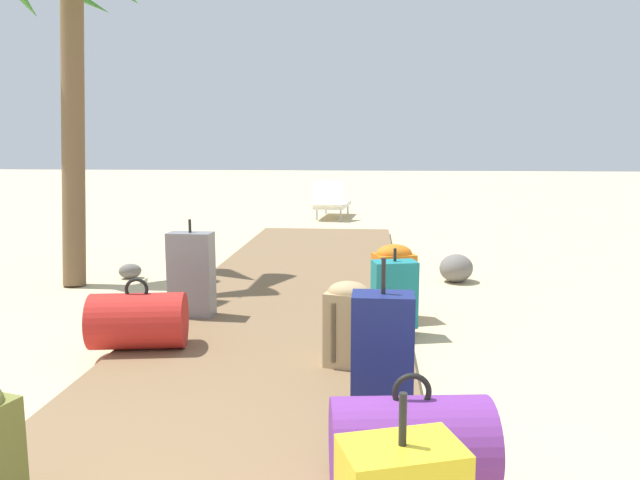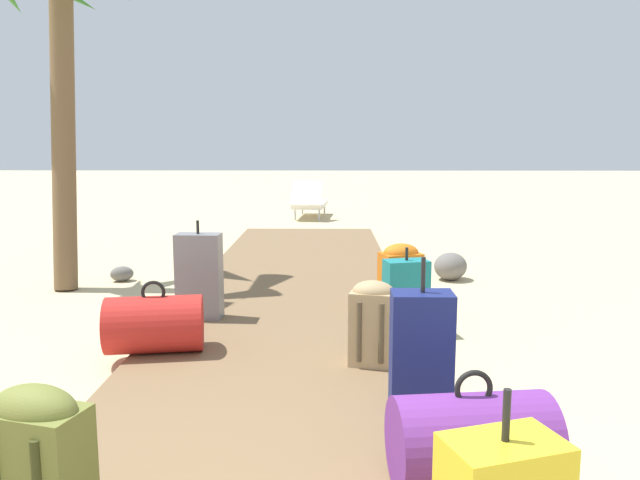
{
  "view_description": "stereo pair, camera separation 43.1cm",
  "coord_description": "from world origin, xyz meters",
  "px_view_note": "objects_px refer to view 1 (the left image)",
  "views": [
    {
      "loc": [
        0.74,
        -0.94,
        1.51
      ],
      "look_at": [
        0.24,
        5.24,
        0.55
      ],
      "focal_mm": 35.2,
      "sensor_mm": 36.0,
      "label": 1
    },
    {
      "loc": [
        0.31,
        -0.96,
        1.51
      ],
      "look_at": [
        0.24,
        5.24,
        0.55
      ],
      "focal_mm": 35.2,
      "sensor_mm": 36.0,
      "label": 2
    }
  ],
  "objects_px": {
    "suitcase_grey": "(191,274)",
    "backpack_tan": "(348,322)",
    "duffel_bag_purple": "(411,444)",
    "duffel_bag_red": "(138,321)",
    "backpack_orange": "(394,276)",
    "lounge_chair": "(332,202)",
    "suitcase_navy": "(382,354)",
    "suitcase_teal": "(394,294)"
  },
  "relations": [
    {
      "from": "backpack_orange",
      "to": "suitcase_navy",
      "type": "bearing_deg",
      "value": -93.64
    },
    {
      "from": "suitcase_navy",
      "to": "lounge_chair",
      "type": "bearing_deg",
      "value": 95.19
    },
    {
      "from": "backpack_tan",
      "to": "duffel_bag_purple",
      "type": "xyz_separation_m",
      "value": [
        0.31,
        -1.46,
        -0.09
      ]
    },
    {
      "from": "backpack_orange",
      "to": "backpack_tan",
      "type": "bearing_deg",
      "value": -103.79
    },
    {
      "from": "suitcase_grey",
      "to": "suitcase_teal",
      "type": "distance_m",
      "value": 1.69
    },
    {
      "from": "suitcase_grey",
      "to": "backpack_tan",
      "type": "relative_size",
      "value": 1.46
    },
    {
      "from": "backpack_tan",
      "to": "duffel_bag_purple",
      "type": "distance_m",
      "value": 1.5
    },
    {
      "from": "suitcase_teal",
      "to": "lounge_chair",
      "type": "bearing_deg",
      "value": 97.14
    },
    {
      "from": "duffel_bag_red",
      "to": "suitcase_teal",
      "type": "height_order",
      "value": "suitcase_teal"
    },
    {
      "from": "lounge_chair",
      "to": "suitcase_teal",
      "type": "bearing_deg",
      "value": -82.86
    },
    {
      "from": "suitcase_grey",
      "to": "backpack_tan",
      "type": "height_order",
      "value": "suitcase_grey"
    },
    {
      "from": "backpack_tan",
      "to": "suitcase_teal",
      "type": "height_order",
      "value": "suitcase_teal"
    },
    {
      "from": "duffel_bag_red",
      "to": "suitcase_navy",
      "type": "distance_m",
      "value": 1.95
    },
    {
      "from": "suitcase_grey",
      "to": "suitcase_teal",
      "type": "bearing_deg",
      "value": -6.38
    },
    {
      "from": "backpack_orange",
      "to": "duffel_bag_red",
      "type": "bearing_deg",
      "value": -147.75
    },
    {
      "from": "suitcase_grey",
      "to": "lounge_chair",
      "type": "distance_m",
      "value": 7.71
    },
    {
      "from": "duffel_bag_red",
      "to": "duffel_bag_purple",
      "type": "height_order",
      "value": "duffel_bag_purple"
    },
    {
      "from": "duffel_bag_red",
      "to": "backpack_orange",
      "type": "bearing_deg",
      "value": 32.25
    },
    {
      "from": "backpack_orange",
      "to": "lounge_chair",
      "type": "relative_size",
      "value": 0.36
    },
    {
      "from": "backpack_orange",
      "to": "duffel_bag_purple",
      "type": "bearing_deg",
      "value": -90.54
    },
    {
      "from": "backpack_orange",
      "to": "suitcase_teal",
      "type": "bearing_deg",
      "value": -91.39
    },
    {
      "from": "suitcase_teal",
      "to": "duffel_bag_purple",
      "type": "height_order",
      "value": "suitcase_teal"
    },
    {
      "from": "backpack_orange",
      "to": "suitcase_teal",
      "type": "xyz_separation_m",
      "value": [
        -0.01,
        -0.48,
        -0.04
      ]
    },
    {
      "from": "suitcase_grey",
      "to": "suitcase_navy",
      "type": "bearing_deg",
      "value": -49.53
    },
    {
      "from": "suitcase_navy",
      "to": "lounge_chair",
      "type": "xyz_separation_m",
      "value": [
        -0.86,
        9.49,
        -0.08
      ]
    },
    {
      "from": "suitcase_navy",
      "to": "lounge_chair",
      "type": "distance_m",
      "value": 9.53
    },
    {
      "from": "lounge_chair",
      "to": "duffel_bag_purple",
      "type": "bearing_deg",
      "value": -84.58
    },
    {
      "from": "suitcase_teal",
      "to": "backpack_tan",
      "type": "bearing_deg",
      "value": -109.91
    },
    {
      "from": "duffel_bag_red",
      "to": "suitcase_grey",
      "type": "bearing_deg",
      "value": 80.91
    },
    {
      "from": "lounge_chair",
      "to": "duffel_bag_red",
      "type": "bearing_deg",
      "value": -95.54
    },
    {
      "from": "suitcase_teal",
      "to": "duffel_bag_purple",
      "type": "relative_size",
      "value": 0.89
    },
    {
      "from": "backpack_orange",
      "to": "lounge_chair",
      "type": "xyz_separation_m",
      "value": [
        -1.0,
        7.39,
        -0.06
      ]
    },
    {
      "from": "suitcase_grey",
      "to": "suitcase_navy",
      "type": "relative_size",
      "value": 0.96
    },
    {
      "from": "backpack_orange",
      "to": "backpack_tan",
      "type": "relative_size",
      "value": 1.04
    },
    {
      "from": "suitcase_navy",
      "to": "lounge_chair",
      "type": "relative_size",
      "value": 0.53
    },
    {
      "from": "suitcase_navy",
      "to": "duffel_bag_purple",
      "type": "relative_size",
      "value": 1.2
    },
    {
      "from": "suitcase_teal",
      "to": "lounge_chair",
      "type": "height_order",
      "value": "lounge_chair"
    },
    {
      "from": "suitcase_grey",
      "to": "duffel_bag_purple",
      "type": "distance_m",
      "value": 3.05
    },
    {
      "from": "suitcase_navy",
      "to": "duffel_bag_purple",
      "type": "distance_m",
      "value": 0.75
    },
    {
      "from": "backpack_tan",
      "to": "duffel_bag_red",
      "type": "relative_size",
      "value": 0.79
    },
    {
      "from": "suitcase_navy",
      "to": "lounge_chair",
      "type": "height_order",
      "value": "suitcase_navy"
    },
    {
      "from": "duffel_bag_purple",
      "to": "backpack_tan",
      "type": "bearing_deg",
      "value": 102.03
    }
  ]
}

